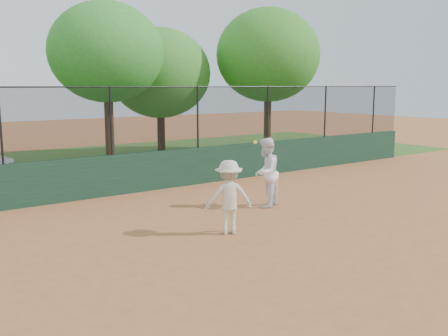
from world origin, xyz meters
TOP-DOWN VIEW (x-y plane):
  - ground at (0.00, 0.00)m, footprint 80.00×80.00m
  - back_wall at (0.00, 6.00)m, footprint 26.00×0.20m
  - grass_strip at (0.00, 12.00)m, footprint 36.00×12.00m
  - player_second at (2.23, 2.27)m, footprint 1.13×1.05m
  - player_main at (-0.04, 0.87)m, footprint 1.20×0.97m
  - fence_assembly at (-0.03, 6.00)m, footprint 26.00×0.06m
  - tree_2 at (1.67, 11.23)m, footprint 4.55×4.14m
  - tree_3 at (4.83, 12.71)m, footprint 4.72×4.30m
  - tree_4 at (9.49, 10.60)m, footprint 5.08×4.62m

SIDE VIEW (x-z plane):
  - ground at x=0.00m, z-range 0.00..0.00m
  - grass_strip at x=0.00m, z-range 0.00..0.01m
  - back_wall at x=0.00m, z-range 0.00..1.20m
  - player_main at x=-0.04m, z-range -0.22..1.85m
  - player_second at x=2.23m, z-range 0.00..1.85m
  - fence_assembly at x=-0.03m, z-range 1.24..3.24m
  - tree_3 at x=4.83m, z-range 0.86..6.68m
  - tree_2 at x=1.67m, z-range 1.26..7.73m
  - tree_4 at x=9.49m, z-range 1.21..8.03m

